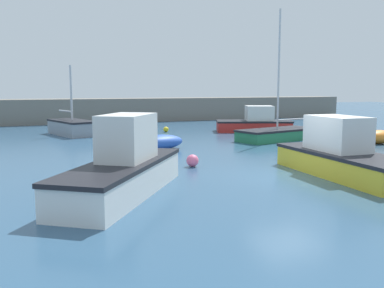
{
  "coord_description": "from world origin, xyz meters",
  "views": [
    {
      "loc": [
        -8.35,
        -12.49,
        3.12
      ],
      "look_at": [
        -1.13,
        6.49,
        0.41
      ],
      "focal_mm": 40.0,
      "sensor_mm": 36.0,
      "label": 1
    }
  ],
  "objects_px": {
    "cabin_cruiser_white": "(124,168)",
    "mooring_buoy_red": "(321,129)",
    "mooring_buoy_yellow": "(166,129)",
    "mooring_buoy_pink": "(192,161)",
    "motorboat_with_cabin": "(342,155)",
    "motorboat_grey_hull": "(255,122)",
    "open_tender_yellow": "(159,142)",
    "sailboat_tall_mast": "(277,134)",
    "sailboat_short_mast": "(72,127)",
    "fishing_dinghy_green": "(378,137)"
  },
  "relations": [
    {
      "from": "open_tender_yellow",
      "to": "cabin_cruiser_white",
      "type": "bearing_deg",
      "value": -128.68
    },
    {
      "from": "fishing_dinghy_green",
      "to": "mooring_buoy_red",
      "type": "relative_size",
      "value": 5.0
    },
    {
      "from": "motorboat_with_cabin",
      "to": "sailboat_short_mast",
      "type": "bearing_deg",
      "value": -153.65
    },
    {
      "from": "sailboat_tall_mast",
      "to": "fishing_dinghy_green",
      "type": "height_order",
      "value": "sailboat_tall_mast"
    },
    {
      "from": "mooring_buoy_pink",
      "to": "cabin_cruiser_white",
      "type": "bearing_deg",
      "value": -135.76
    },
    {
      "from": "motorboat_grey_hull",
      "to": "fishing_dinghy_green",
      "type": "distance_m",
      "value": 8.78
    },
    {
      "from": "sailboat_tall_mast",
      "to": "mooring_buoy_pink",
      "type": "bearing_deg",
      "value": 24.35
    },
    {
      "from": "mooring_buoy_pink",
      "to": "mooring_buoy_red",
      "type": "xyz_separation_m",
      "value": [
        13.09,
        9.03,
        -0.05
      ]
    },
    {
      "from": "motorboat_with_cabin",
      "to": "motorboat_grey_hull",
      "type": "bearing_deg",
      "value": 164.08
    },
    {
      "from": "cabin_cruiser_white",
      "to": "fishing_dinghy_green",
      "type": "bearing_deg",
      "value": 146.18
    },
    {
      "from": "mooring_buoy_yellow",
      "to": "sailboat_tall_mast",
      "type": "bearing_deg",
      "value": -55.06
    },
    {
      "from": "sailboat_short_mast",
      "to": "mooring_buoy_red",
      "type": "height_order",
      "value": "sailboat_short_mast"
    },
    {
      "from": "mooring_buoy_red",
      "to": "motorboat_grey_hull",
      "type": "bearing_deg",
      "value": 154.35
    },
    {
      "from": "sailboat_tall_mast",
      "to": "cabin_cruiser_white",
      "type": "distance_m",
      "value": 14.58
    },
    {
      "from": "sailboat_short_mast",
      "to": "fishing_dinghy_green",
      "type": "height_order",
      "value": "sailboat_short_mast"
    },
    {
      "from": "open_tender_yellow",
      "to": "mooring_buoy_red",
      "type": "bearing_deg",
      "value": 1.97
    },
    {
      "from": "motorboat_with_cabin",
      "to": "mooring_buoy_red",
      "type": "height_order",
      "value": "motorboat_with_cabin"
    },
    {
      "from": "open_tender_yellow",
      "to": "cabin_cruiser_white",
      "type": "xyz_separation_m",
      "value": [
        -3.49,
        -8.22,
        0.4
      ]
    },
    {
      "from": "sailboat_short_mast",
      "to": "sailboat_tall_mast",
      "type": "bearing_deg",
      "value": 38.85
    },
    {
      "from": "mooring_buoy_yellow",
      "to": "mooring_buoy_red",
      "type": "xyz_separation_m",
      "value": [
        10.15,
        -3.86,
        0.01
      ]
    },
    {
      "from": "fishing_dinghy_green",
      "to": "sailboat_short_mast",
      "type": "bearing_deg",
      "value": 140.82
    },
    {
      "from": "motorboat_grey_hull",
      "to": "fishing_dinghy_green",
      "type": "relative_size",
      "value": 2.87
    },
    {
      "from": "mooring_buoy_red",
      "to": "motorboat_with_cabin",
      "type": "bearing_deg",
      "value": -125.01
    },
    {
      "from": "open_tender_yellow",
      "to": "mooring_buoy_pink",
      "type": "bearing_deg",
      "value": -106.38
    },
    {
      "from": "motorboat_with_cabin",
      "to": "mooring_buoy_pink",
      "type": "height_order",
      "value": "motorboat_with_cabin"
    },
    {
      "from": "fishing_dinghy_green",
      "to": "mooring_buoy_yellow",
      "type": "height_order",
      "value": "fishing_dinghy_green"
    },
    {
      "from": "sailboat_tall_mast",
      "to": "cabin_cruiser_white",
      "type": "relative_size",
      "value": 1.26
    },
    {
      "from": "open_tender_yellow",
      "to": "mooring_buoy_yellow",
      "type": "height_order",
      "value": "open_tender_yellow"
    },
    {
      "from": "sailboat_short_mast",
      "to": "sailboat_tall_mast",
      "type": "relative_size",
      "value": 0.61
    },
    {
      "from": "mooring_buoy_red",
      "to": "cabin_cruiser_white",
      "type": "bearing_deg",
      "value": -143.18
    },
    {
      "from": "sailboat_short_mast",
      "to": "mooring_buoy_yellow",
      "type": "bearing_deg",
      "value": 67.87
    },
    {
      "from": "motorboat_with_cabin",
      "to": "mooring_buoy_yellow",
      "type": "relative_size",
      "value": 15.79
    },
    {
      "from": "sailboat_tall_mast",
      "to": "mooring_buoy_pink",
      "type": "xyz_separation_m",
      "value": [
        -7.67,
        -6.11,
        -0.15
      ]
    },
    {
      "from": "cabin_cruiser_white",
      "to": "mooring_buoy_red",
      "type": "height_order",
      "value": "cabin_cruiser_white"
    },
    {
      "from": "sailboat_short_mast",
      "to": "mooring_buoy_pink",
      "type": "distance_m",
      "value": 13.78
    },
    {
      "from": "motorboat_grey_hull",
      "to": "cabin_cruiser_white",
      "type": "height_order",
      "value": "cabin_cruiser_white"
    },
    {
      "from": "mooring_buoy_pink",
      "to": "motorboat_with_cabin",
      "type": "bearing_deg",
      "value": -37.95
    },
    {
      "from": "motorboat_with_cabin",
      "to": "cabin_cruiser_white",
      "type": "relative_size",
      "value": 0.98
    },
    {
      "from": "motorboat_grey_hull",
      "to": "mooring_buoy_red",
      "type": "xyz_separation_m",
      "value": [
        4.14,
        -1.99,
        -0.45
      ]
    },
    {
      "from": "sailboat_tall_mast",
      "to": "mooring_buoy_yellow",
      "type": "bearing_deg",
      "value": -69.23
    },
    {
      "from": "sailboat_short_mast",
      "to": "fishing_dinghy_green",
      "type": "relative_size",
      "value": 2.33
    },
    {
      "from": "sailboat_short_mast",
      "to": "fishing_dinghy_green",
      "type": "bearing_deg",
      "value": 38.03
    },
    {
      "from": "mooring_buoy_pink",
      "to": "mooring_buoy_yellow",
      "type": "height_order",
      "value": "mooring_buoy_pink"
    },
    {
      "from": "open_tender_yellow",
      "to": "motorboat_with_cabin",
      "type": "xyz_separation_m",
      "value": [
        4.32,
        -8.29,
        0.35
      ]
    },
    {
      "from": "sailboat_short_mast",
      "to": "sailboat_tall_mast",
      "type": "distance_m",
      "value": 13.19
    },
    {
      "from": "motorboat_grey_hull",
      "to": "sailboat_short_mast",
      "type": "bearing_deg",
      "value": 9.44
    },
    {
      "from": "fishing_dinghy_green",
      "to": "mooring_buoy_yellow",
      "type": "distance_m",
      "value": 13.63
    },
    {
      "from": "motorboat_grey_hull",
      "to": "open_tender_yellow",
      "type": "distance_m",
      "value": 10.81
    },
    {
      "from": "sailboat_tall_mast",
      "to": "fishing_dinghy_green",
      "type": "relative_size",
      "value": 3.85
    },
    {
      "from": "cabin_cruiser_white",
      "to": "mooring_buoy_red",
      "type": "relative_size",
      "value": 15.33
    }
  ]
}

